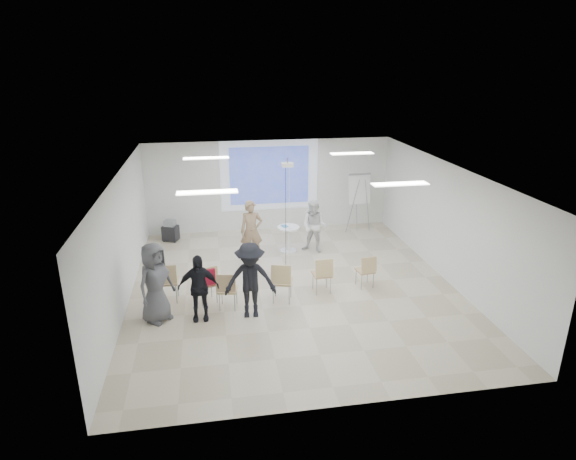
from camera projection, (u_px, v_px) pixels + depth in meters
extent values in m
cube|color=beige|center=(293.00, 289.00, 12.18)|extent=(8.00, 9.00, 0.10)
cube|color=white|center=(294.00, 168.00, 11.14)|extent=(8.00, 9.00, 0.10)
cube|color=silver|center=(269.00, 185.00, 15.89)|extent=(8.00, 0.10, 3.00)
cube|color=silver|center=(120.00, 241.00, 11.03)|extent=(0.10, 9.00, 3.00)
cube|color=silver|center=(449.00, 222.00, 12.29)|extent=(0.10, 9.00, 3.00)
cube|color=silver|center=(269.00, 175.00, 15.71)|extent=(3.20, 0.01, 2.30)
cube|color=#364BBA|center=(269.00, 176.00, 15.70)|extent=(2.60, 0.01, 1.90)
cylinder|color=white|center=(288.00, 251.00, 14.38)|extent=(0.60, 0.60, 0.05)
cylinder|color=white|center=(288.00, 240.00, 14.26)|extent=(0.16, 0.16, 0.71)
cylinder|color=white|center=(288.00, 227.00, 14.14)|extent=(0.82, 0.82, 0.04)
cube|color=white|center=(290.00, 227.00, 14.12)|extent=(0.27, 0.24, 0.01)
cube|color=teal|center=(285.00, 226.00, 14.14)|extent=(0.21, 0.25, 0.02)
imported|color=#9A7C5E|center=(251.00, 227.00, 13.48)|extent=(0.74, 0.51, 1.99)
imported|color=white|center=(314.00, 224.00, 14.12)|extent=(1.07, 1.02, 1.75)
cube|color=silver|center=(257.00, 213.00, 13.63)|extent=(0.05, 0.13, 0.04)
cube|color=silver|center=(307.00, 212.00, 14.23)|extent=(0.09, 0.11, 0.04)
cube|color=tan|center=(168.00, 281.00, 11.33)|extent=(0.47, 0.47, 0.04)
cube|color=tan|center=(166.00, 275.00, 11.04)|extent=(0.46, 0.11, 0.44)
cylinder|color=gray|center=(160.00, 295.00, 11.22)|extent=(0.02, 0.02, 0.48)
cylinder|color=gray|center=(176.00, 294.00, 11.27)|extent=(0.02, 0.02, 0.48)
cylinder|color=gray|center=(162.00, 288.00, 11.57)|extent=(0.02, 0.02, 0.48)
cylinder|color=gray|center=(178.00, 287.00, 11.62)|extent=(0.02, 0.02, 0.48)
cube|color=tan|center=(206.00, 283.00, 11.27)|extent=(0.57, 0.57, 0.04)
cube|color=tan|center=(209.00, 277.00, 11.01)|extent=(0.45, 0.23, 0.43)
cylinder|color=gray|center=(202.00, 298.00, 11.12)|extent=(0.03, 0.03, 0.47)
cylinder|color=#919499|center=(217.00, 294.00, 11.29)|extent=(0.03, 0.03, 0.47)
cylinder|color=#919399|center=(197.00, 291.00, 11.42)|extent=(0.03, 0.03, 0.47)
cylinder|color=#919499|center=(211.00, 288.00, 11.58)|extent=(0.03, 0.03, 0.47)
cube|color=tan|center=(228.00, 290.00, 11.01)|extent=(0.50, 0.50, 0.04)
cube|color=tan|center=(226.00, 284.00, 10.73)|extent=(0.44, 0.17, 0.41)
cylinder|color=#94979C|center=(220.00, 302.00, 10.93)|extent=(0.03, 0.03, 0.45)
cylinder|color=gray|center=(235.00, 302.00, 10.92)|extent=(0.03, 0.03, 0.45)
cylinder|color=gray|center=(222.00, 295.00, 11.26)|extent=(0.03, 0.03, 0.45)
cylinder|color=gray|center=(237.00, 295.00, 11.25)|extent=(0.03, 0.03, 0.45)
cube|color=tan|center=(282.00, 281.00, 11.33)|extent=(0.57, 0.57, 0.04)
cube|color=tan|center=(281.00, 275.00, 11.02)|extent=(0.47, 0.22, 0.44)
cylinder|color=#93979B|center=(273.00, 294.00, 11.25)|extent=(0.03, 0.03, 0.49)
cylinder|color=#92949A|center=(289.00, 295.00, 11.22)|extent=(0.03, 0.03, 0.49)
cylinder|color=gray|center=(275.00, 287.00, 11.61)|extent=(0.03, 0.03, 0.49)
cylinder|color=gray|center=(291.00, 288.00, 11.57)|extent=(0.03, 0.03, 0.49)
cube|color=tan|center=(322.00, 274.00, 11.78)|extent=(0.45, 0.45, 0.04)
cube|color=tan|center=(324.00, 268.00, 11.50)|extent=(0.44, 0.11, 0.41)
cylinder|color=gray|center=(317.00, 287.00, 11.66)|extent=(0.02, 0.02, 0.46)
cylinder|color=gray|center=(330.00, 286.00, 11.73)|extent=(0.02, 0.02, 0.46)
cylinder|color=gray|center=(313.00, 281.00, 11.98)|extent=(0.02, 0.02, 0.46)
cylinder|color=gray|center=(326.00, 279.00, 12.05)|extent=(0.02, 0.02, 0.46)
cube|color=tan|center=(365.00, 271.00, 12.07)|extent=(0.45, 0.45, 0.04)
cube|color=tan|center=(369.00, 265.00, 11.82)|extent=(0.41, 0.14, 0.38)
cylinder|color=gray|center=(362.00, 282.00, 11.95)|extent=(0.02, 0.02, 0.42)
cylinder|color=gray|center=(373.00, 280.00, 12.04)|extent=(0.02, 0.02, 0.42)
cylinder|color=gray|center=(356.00, 277.00, 12.24)|extent=(0.02, 0.02, 0.42)
cylinder|color=gray|center=(367.00, 275.00, 12.33)|extent=(0.02, 0.02, 0.42)
cube|color=#A4142C|center=(206.00, 278.00, 10.99)|extent=(0.44, 0.24, 0.41)
imported|color=black|center=(228.00, 288.00, 11.02)|extent=(0.38, 0.31, 0.03)
imported|color=black|center=(198.00, 283.00, 10.39)|extent=(1.04, 0.65, 1.74)
imported|color=black|center=(250.00, 276.00, 10.48)|extent=(1.34, 0.81, 1.98)
imported|color=#56565B|center=(155.00, 278.00, 10.30)|extent=(1.15, 1.17, 2.03)
cylinder|color=gray|center=(352.00, 207.00, 15.60)|extent=(0.35, 0.20, 1.81)
cylinder|color=#96999F|center=(367.00, 206.00, 15.71)|extent=(0.33, 0.24, 1.81)
cylinder|color=#979A9F|center=(356.00, 203.00, 15.96)|extent=(0.05, 0.41, 1.81)
cube|color=silver|center=(359.00, 188.00, 15.58)|extent=(0.73, 0.25, 1.01)
cube|color=gray|center=(360.00, 174.00, 15.46)|extent=(0.74, 0.10, 0.07)
cube|color=black|center=(171.00, 233.00, 15.19)|extent=(0.56, 0.51, 0.46)
cube|color=gray|center=(170.00, 223.00, 15.08)|extent=(0.40, 0.37, 0.20)
cylinder|color=black|center=(164.00, 241.00, 15.18)|extent=(0.07, 0.07, 0.05)
cylinder|color=black|center=(175.00, 242.00, 15.10)|extent=(0.07, 0.07, 0.05)
cylinder|color=black|center=(168.00, 238.00, 15.43)|extent=(0.07, 0.07, 0.05)
cylinder|color=black|center=(178.00, 239.00, 15.36)|extent=(0.07, 0.07, 0.05)
cube|color=white|center=(287.00, 165.00, 12.63)|extent=(0.30, 0.25, 0.10)
cylinder|color=gray|center=(287.00, 161.00, 12.59)|extent=(0.04, 0.04, 0.14)
cylinder|color=black|center=(286.00, 218.00, 13.03)|extent=(0.01, 0.01, 2.77)
cylinder|color=white|center=(289.00, 218.00, 13.02)|extent=(0.01, 0.01, 2.77)
cube|color=white|center=(206.00, 158.00, 12.72)|extent=(1.20, 0.30, 0.02)
cube|color=white|center=(352.00, 153.00, 13.34)|extent=(1.20, 0.30, 0.02)
cube|color=white|center=(207.00, 192.00, 9.46)|extent=(1.20, 0.30, 0.02)
cube|color=white|center=(400.00, 184.00, 10.09)|extent=(1.20, 0.30, 0.02)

